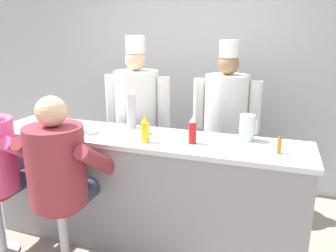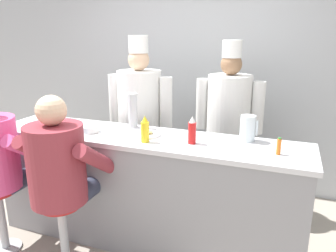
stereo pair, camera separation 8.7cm
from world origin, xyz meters
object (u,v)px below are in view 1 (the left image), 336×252
at_px(hot_sauce_bottle_orange, 279,145).
at_px(diner_seated_maroon, 60,168).
at_px(cook_in_whites_near, 137,116).
at_px(coffee_mug_blue, 73,133).
at_px(cereal_bowl, 89,130).
at_px(cup_stack_steel, 131,111).
at_px(coffee_mug_white, 44,126).
at_px(water_pitcher_clear, 247,128).
at_px(mustard_bottle_yellow, 145,130).
at_px(breakfast_plate, 147,134).
at_px(cook_in_whites_far, 226,119).
at_px(ketchup_bottle_red, 192,131).

height_order(hot_sauce_bottle_orange, diner_seated_maroon, diner_seated_maroon).
bearing_deg(cook_in_whites_near, coffee_mug_blue, -103.60).
bearing_deg(cereal_bowl, cup_stack_steel, 44.10).
distance_m(hot_sauce_bottle_orange, cup_stack_steel, 1.34).
bearing_deg(cereal_bowl, coffee_mug_white, -169.83).
xyz_separation_m(water_pitcher_clear, coffee_mug_blue, (-1.39, -0.40, -0.06)).
bearing_deg(coffee_mug_white, cook_in_whites_near, 54.00).
relative_size(cereal_bowl, cook_in_whites_near, 0.08).
xyz_separation_m(water_pitcher_clear, coffee_mug_white, (-1.75, -0.32, -0.06)).
bearing_deg(cup_stack_steel, mustard_bottle_yellow, -51.28).
bearing_deg(mustard_bottle_yellow, cup_stack_steel, 128.72).
bearing_deg(coffee_mug_blue, breakfast_plate, 23.44).
bearing_deg(breakfast_plate, coffee_mug_blue, -156.56).
xyz_separation_m(cereal_bowl, diner_seated_maroon, (0.03, -0.47, -0.17)).
bearing_deg(coffee_mug_blue, cook_in_whites_far, 45.21).
xyz_separation_m(coffee_mug_blue, cup_stack_steel, (0.34, 0.44, 0.12)).
height_order(cook_in_whites_near, cook_in_whites_far, cook_in_whites_near).
relative_size(hot_sauce_bottle_orange, cook_in_whites_near, 0.07).
relative_size(mustard_bottle_yellow, breakfast_plate, 0.96).
relative_size(mustard_bottle_yellow, hot_sauce_bottle_orange, 1.72).
bearing_deg(ketchup_bottle_red, cup_stack_steel, 158.51).
height_order(cereal_bowl, coffee_mug_white, coffee_mug_white).
relative_size(ketchup_bottle_red, cook_in_whites_near, 0.12).
height_order(water_pitcher_clear, breakfast_plate, water_pitcher_clear).
distance_m(hot_sauce_bottle_orange, coffee_mug_white, 2.00).
relative_size(breakfast_plate, coffee_mug_white, 1.74).
bearing_deg(cook_in_whites_near, hot_sauce_bottle_orange, -25.90).
distance_m(coffee_mug_white, cook_in_whites_near, 0.96).
xyz_separation_m(ketchup_bottle_red, coffee_mug_blue, (-0.99, -0.18, -0.06)).
xyz_separation_m(water_pitcher_clear, breakfast_plate, (-0.82, -0.16, -0.09)).
bearing_deg(coffee_mug_blue, water_pitcher_clear, 16.15).
relative_size(cereal_bowl, cup_stack_steel, 0.48).
bearing_deg(ketchup_bottle_red, cook_in_whites_far, 82.57).
bearing_deg(coffee_mug_white, cereal_bowl, 10.17).
xyz_separation_m(hot_sauce_bottle_orange, diner_seated_maroon, (-1.56, -0.48, -0.20)).
bearing_deg(mustard_bottle_yellow, water_pitcher_clear, 22.46).
height_order(cup_stack_steel, cook_in_whites_far, cook_in_whites_far).
xyz_separation_m(ketchup_bottle_red, cook_in_whites_near, (-0.78, 0.68, -0.11)).
bearing_deg(diner_seated_maroon, cook_in_whites_near, 83.80).
bearing_deg(breakfast_plate, water_pitcher_clear, 10.78).
height_order(water_pitcher_clear, diner_seated_maroon, diner_seated_maroon).
distance_m(diner_seated_maroon, cook_in_whites_far, 1.76).
relative_size(hot_sauce_bottle_orange, cereal_bowl, 0.84).
xyz_separation_m(cereal_bowl, cup_stack_steel, (0.29, 0.28, 0.13)).
height_order(hot_sauce_bottle_orange, coffee_mug_blue, hot_sauce_bottle_orange).
height_order(mustard_bottle_yellow, hot_sauce_bottle_orange, mustard_bottle_yellow).
xyz_separation_m(mustard_bottle_yellow, water_pitcher_clear, (0.77, 0.32, 0.00)).
height_order(mustard_bottle_yellow, breakfast_plate, mustard_bottle_yellow).
xyz_separation_m(mustard_bottle_yellow, coffee_mug_white, (-0.98, -0.00, -0.06)).
relative_size(water_pitcher_clear, coffee_mug_white, 1.61).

